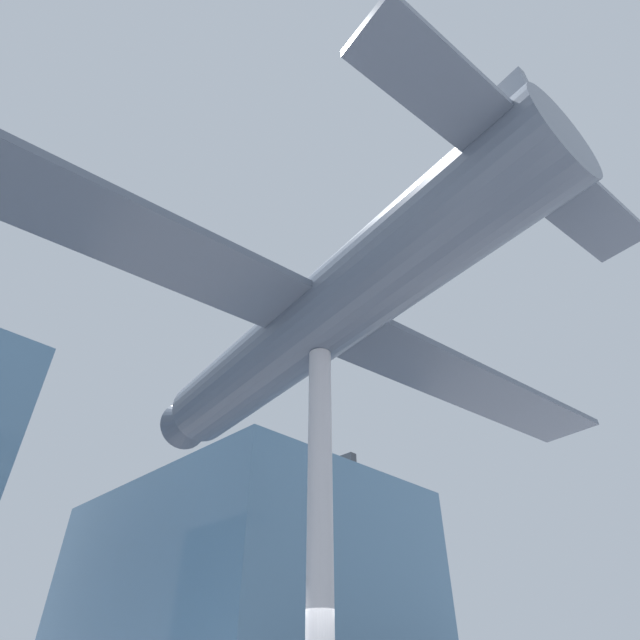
# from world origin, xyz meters

# --- Properties ---
(glass_pavilion_right) EXTENTS (11.85, 15.96, 9.77)m
(glass_pavilion_right) POSITION_xyz_m (9.52, 14.92, 4.59)
(glass_pavilion_right) COLOR slate
(glass_pavilion_right) RESTS_ON ground_plane
(support_pylon_central) EXTENTS (0.48, 0.48, 7.50)m
(support_pylon_central) POSITION_xyz_m (0.00, 0.00, 3.75)
(support_pylon_central) COLOR #B7B7BC
(support_pylon_central) RESTS_ON ground_plane
(suspended_airplane) EXTENTS (21.64, 14.37, 3.08)m
(suspended_airplane) POSITION_xyz_m (0.04, 0.25, 8.45)
(suspended_airplane) COLOR #4C5666
(suspended_airplane) RESTS_ON support_pylon_central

